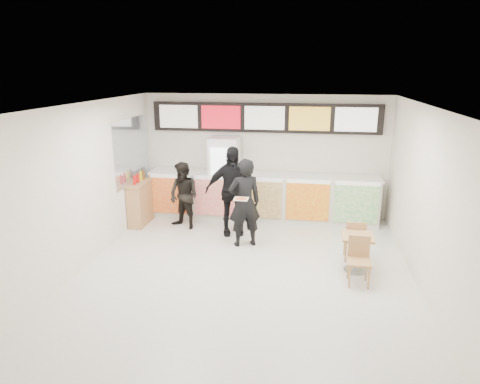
% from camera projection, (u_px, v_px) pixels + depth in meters
% --- Properties ---
extents(floor, '(7.00, 7.00, 0.00)m').
position_uv_depth(floor, '(243.00, 276.00, 7.67)').
color(floor, beige).
rests_on(floor, ground).
extents(ceiling, '(7.00, 7.00, 0.00)m').
position_uv_depth(ceiling, '(244.00, 106.00, 6.84)').
color(ceiling, white).
rests_on(ceiling, wall_back).
extents(wall_back, '(6.00, 0.00, 6.00)m').
position_uv_depth(wall_back, '(264.00, 156.00, 10.57)').
color(wall_back, silver).
rests_on(wall_back, floor).
extents(wall_left, '(0.00, 7.00, 7.00)m').
position_uv_depth(wall_left, '(79.00, 188.00, 7.71)').
color(wall_left, silver).
rests_on(wall_left, floor).
extents(wall_right, '(0.00, 7.00, 7.00)m').
position_uv_depth(wall_right, '(429.00, 204.00, 6.80)').
color(wall_right, silver).
rests_on(wall_right, floor).
extents(service_counter, '(5.56, 0.77, 1.14)m').
position_uv_depth(service_counter, '(262.00, 197.00, 10.44)').
color(service_counter, silver).
rests_on(service_counter, floor).
extents(menu_board, '(5.50, 0.14, 0.70)m').
position_uv_depth(menu_board, '(265.00, 118.00, 10.23)').
color(menu_board, black).
rests_on(menu_board, wall_back).
extents(drinks_fridge, '(0.70, 0.67, 2.00)m').
position_uv_depth(drinks_fridge, '(225.00, 178.00, 10.48)').
color(drinks_fridge, white).
rests_on(drinks_fridge, floor).
extents(mirror_panel, '(0.01, 2.00, 1.50)m').
position_uv_depth(mirror_panel, '(132.00, 150.00, 9.96)').
color(mirror_panel, '#B2B7BF').
rests_on(mirror_panel, wall_left).
extents(customer_main, '(0.80, 0.68, 1.86)m').
position_uv_depth(customer_main, '(244.00, 203.00, 8.77)').
color(customer_main, black).
rests_on(customer_main, floor).
extents(customer_left, '(0.93, 0.85, 1.55)m').
position_uv_depth(customer_left, '(184.00, 196.00, 9.79)').
color(customer_left, black).
rests_on(customer_left, floor).
extents(customer_mid, '(1.25, 0.79, 1.99)m').
position_uv_depth(customer_mid, '(232.00, 191.00, 9.39)').
color(customer_mid, black).
rests_on(customer_mid, floor).
extents(pizza_slice, '(0.36, 0.36, 0.02)m').
position_uv_depth(pizza_slice, '(241.00, 199.00, 8.28)').
color(pizza_slice, beige).
rests_on(pizza_slice, customer_main).
extents(cafe_table, '(0.56, 1.41, 0.82)m').
position_uv_depth(cafe_table, '(357.00, 247.00, 7.74)').
color(cafe_table, tan).
rests_on(cafe_table, floor).
extents(condiment_ledge, '(0.37, 0.92, 1.23)m').
position_uv_depth(condiment_ledge, '(140.00, 202.00, 10.13)').
color(condiment_ledge, tan).
rests_on(condiment_ledge, floor).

